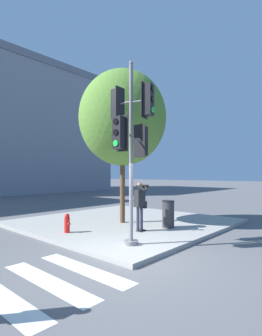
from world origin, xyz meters
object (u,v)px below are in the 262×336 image
(person_photographer, at_px, (140,202))
(street_tree, at_px, (123,118))
(trash_bin, at_px, (168,214))
(traffic_signal_pole, at_px, (131,131))
(fire_hydrant, at_px, (67,223))

(person_photographer, relative_size, street_tree, 0.27)
(person_photographer, height_order, trash_bin, person_photographer)
(traffic_signal_pole, relative_size, trash_bin, 5.21)
(street_tree, bearing_deg, person_photographer, -115.74)
(street_tree, distance_m, fire_hydrant, 4.92)
(traffic_signal_pole, bearing_deg, street_tree, 47.78)
(traffic_signal_pole, height_order, fire_hydrant, traffic_signal_pole)
(fire_hydrant, relative_size, trash_bin, 0.64)
(traffic_signal_pole, height_order, person_photographer, traffic_signal_pole)
(person_photographer, relative_size, trash_bin, 1.69)
(traffic_signal_pole, xyz_separation_m, trash_bin, (2.73, 0.52, -2.81))
(street_tree, height_order, trash_bin, street_tree)
(trash_bin, bearing_deg, fire_hydrant, 144.46)
(traffic_signal_pole, relative_size, fire_hydrant, 8.14)
(fire_hydrant, bearing_deg, street_tree, -3.02)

